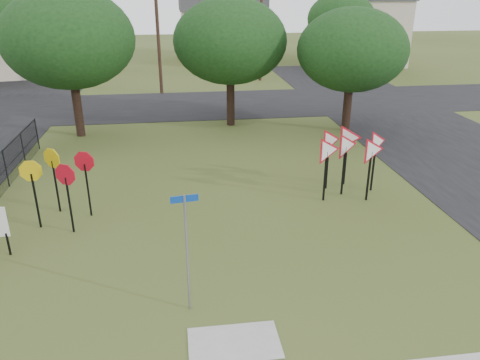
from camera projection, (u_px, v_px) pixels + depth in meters
name	position (u px, v px, depth m)	size (l,w,h in m)	color
ground	(223.00, 280.00, 12.40)	(140.00, 140.00, 0.00)	#39481B
street_right	(444.00, 144.00, 23.06)	(8.00, 50.00, 0.02)	black
street_far	(192.00, 105.00, 30.69)	(60.00, 8.00, 0.02)	black
curb_pad	(234.00, 343.00, 10.20)	(2.00, 1.20, 0.02)	#96988F
street_name_sign	(187.00, 247.00, 10.65)	(0.62, 0.11, 3.01)	gray
stop_sign_cluster	(59.00, 173.00, 14.87)	(2.19, 1.96, 2.31)	black
yield_sign_cluster	(349.00, 147.00, 16.98)	(3.05, 1.84, 2.45)	black
far_pole_a	(158.00, 27.00, 32.34)	(1.40, 0.24, 9.00)	#3D281C
far_pole_b	(261.00, 25.00, 37.11)	(1.40, 0.24, 8.50)	#3D281C
far_pole_c	(57.00, 22.00, 36.83)	(1.40, 0.24, 9.00)	#3D281C
house_left	(21.00, 31.00, 40.35)	(10.58, 8.88, 7.20)	beige
house_mid	(221.00, 29.00, 48.30)	(8.40, 8.40, 6.20)	beige
house_right	(366.00, 25.00, 46.21)	(8.30, 8.30, 7.20)	beige
tree_near_left	(68.00, 39.00, 22.59)	(6.40, 6.40, 7.27)	black
tree_near_mid	(230.00, 41.00, 24.64)	(6.00, 6.00, 6.80)	black
tree_near_right	(352.00, 50.00, 23.68)	(5.60, 5.60, 6.33)	black
tree_far_right	(341.00, 19.00, 41.71)	(6.00, 6.00, 6.80)	black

